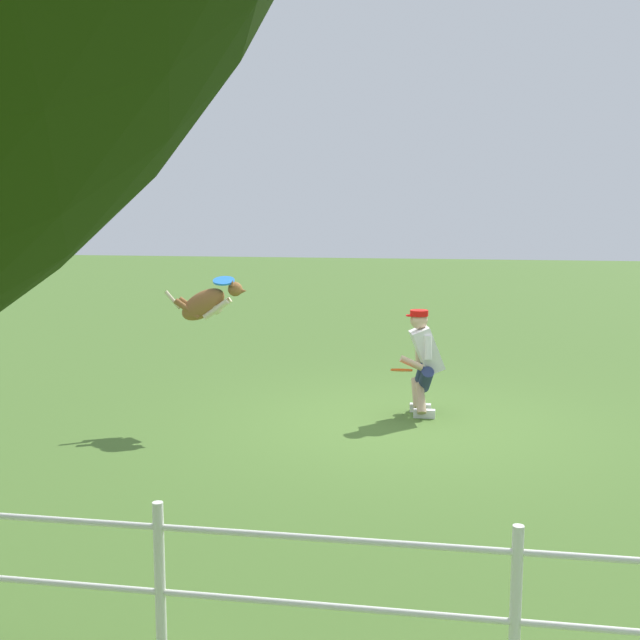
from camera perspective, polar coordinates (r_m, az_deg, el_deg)
name	(u,v)px	position (r m, az deg, el deg)	size (l,w,h in m)	color
ground_plane	(399,424)	(9.52, 5.66, -7.39)	(60.00, 60.00, 0.00)	#486C2B
person	(423,359)	(9.82, 7.38, -2.76)	(0.55, 0.66, 1.29)	silver
dog	(207,304)	(9.51, -8.05, 1.17)	(0.98, 0.35, 0.57)	brown
frisbee_flying	(224,281)	(9.45, -6.87, 2.79)	(0.25, 0.25, 0.02)	#2A82F1
frisbee_held	(402,370)	(9.55, 5.83, -3.57)	(0.26, 0.26, 0.02)	#F04C17
fence	(331,584)	(4.47, 0.80, -18.28)	(13.45, 0.06, 0.94)	white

